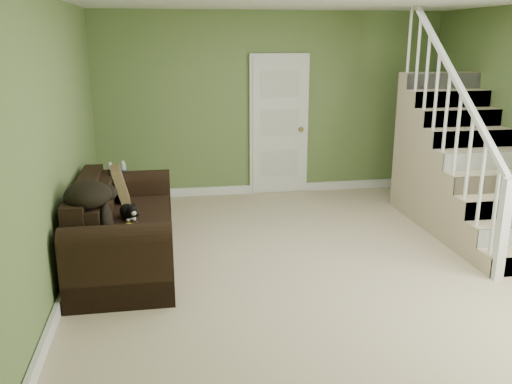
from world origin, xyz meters
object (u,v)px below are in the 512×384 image
object	(u,v)px
sofa	(121,232)
banana	(132,227)
side_table	(120,202)
cat	(128,212)

from	to	relation	value
sofa	banana	size ratio (longest dim) A/B	10.64
side_table	cat	world-z (taller)	side_table
sofa	side_table	xyz separation A→B (m)	(-0.10, 1.16, -0.03)
side_table	banana	size ratio (longest dim) A/B	4.01
sofa	banana	world-z (taller)	sofa
sofa	side_table	bearing A→B (deg)	94.76
cat	banana	world-z (taller)	cat
sofa	side_table	size ratio (longest dim) A/B	2.65
sofa	side_table	world-z (taller)	sofa
cat	side_table	bearing A→B (deg)	78.04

